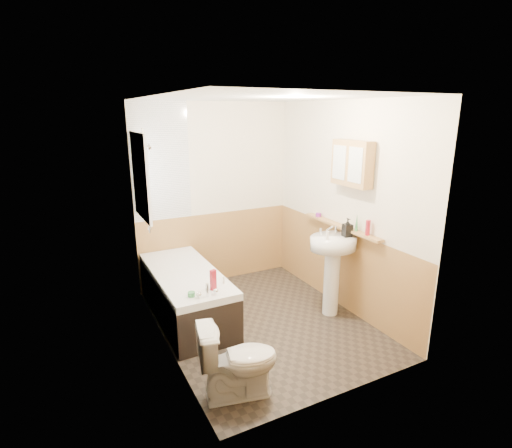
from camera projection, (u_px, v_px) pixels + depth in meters
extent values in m
plane|color=#2A241E|center=(262.00, 322.00, 4.65)|extent=(2.80, 2.80, 0.00)
plane|color=white|center=(263.00, 97.00, 3.97)|extent=(2.80, 2.80, 0.00)
cube|color=#F3E6C8|center=(214.00, 195.00, 5.52)|extent=(2.20, 0.02, 2.50)
cube|color=#F3E6C8|center=(348.00, 260.00, 3.10)|extent=(2.20, 0.02, 2.50)
cube|color=#F3E6C8|center=(160.00, 232.00, 3.82)|extent=(0.02, 2.80, 2.50)
cube|color=#F3E6C8|center=(344.00, 208.00, 4.80)|extent=(0.02, 2.80, 2.50)
cube|color=#B48549|center=(339.00, 266.00, 4.99)|extent=(0.01, 2.80, 1.00)
cube|color=#B48549|center=(340.00, 343.00, 3.33)|extent=(2.20, 0.01, 1.00)
cube|color=#B48549|center=(216.00, 247.00, 5.70)|extent=(2.20, 0.01, 1.00)
cube|color=white|center=(163.00, 232.00, 3.83)|extent=(0.01, 2.80, 2.50)
cube|color=white|center=(160.00, 162.00, 5.04)|extent=(0.75, 0.01, 1.50)
cube|color=white|center=(141.00, 177.00, 4.55)|extent=(0.03, 0.79, 0.99)
cube|color=white|center=(142.00, 176.00, 4.55)|extent=(0.01, 0.70, 0.90)
cube|color=white|center=(142.00, 176.00, 4.55)|extent=(0.01, 0.04, 0.90)
cube|color=black|center=(186.00, 297.00, 4.72)|extent=(0.70, 1.68, 0.50)
cube|color=white|center=(185.00, 274.00, 4.64)|extent=(0.70, 1.68, 0.08)
cube|color=white|center=(185.00, 275.00, 4.64)|extent=(0.56, 1.54, 0.04)
cylinder|color=silver|center=(207.00, 290.00, 3.98)|extent=(0.04, 0.04, 0.14)
sphere|color=silver|center=(199.00, 295.00, 3.95)|extent=(0.06, 0.06, 0.06)
sphere|color=silver|center=(216.00, 291.00, 4.02)|extent=(0.06, 0.06, 0.06)
cylinder|color=silver|center=(146.00, 182.00, 4.41)|extent=(0.02, 0.02, 1.17)
cylinder|color=silver|center=(150.00, 229.00, 4.55)|extent=(0.04, 0.04, 0.02)
cylinder|color=silver|center=(142.00, 133.00, 4.27)|extent=(0.04, 0.04, 0.02)
cylinder|color=silver|center=(148.00, 147.00, 4.33)|extent=(0.06, 0.08, 0.09)
imported|color=white|center=(238.00, 361.00, 3.37)|extent=(0.75, 0.52, 0.67)
cylinder|color=white|center=(331.00, 283.00, 4.76)|extent=(0.19, 0.19, 0.79)
ellipsoid|color=white|center=(334.00, 243.00, 4.62)|extent=(0.57, 0.46, 0.15)
cylinder|color=silver|center=(321.00, 232.00, 4.63)|extent=(0.03, 0.03, 0.08)
cylinder|color=silver|center=(336.00, 229.00, 4.73)|extent=(0.03, 0.03, 0.08)
cylinder|color=silver|center=(330.00, 228.00, 4.65)|extent=(0.02, 0.11, 0.09)
cube|color=#B48549|center=(341.00, 226.00, 4.78)|extent=(0.10, 1.33, 0.03)
cube|color=#B48549|center=(352.00, 163.00, 4.43)|extent=(0.14, 0.56, 0.51)
cube|color=silver|center=(355.00, 165.00, 4.28)|extent=(0.01, 0.22, 0.38)
cube|color=silver|center=(339.00, 162.00, 4.51)|extent=(0.01, 0.22, 0.38)
cylinder|color=maroon|center=(368.00, 228.00, 4.36)|extent=(0.07, 0.07, 0.17)
cone|color=#388447|center=(357.00, 222.00, 4.52)|extent=(0.05, 0.05, 0.20)
cylinder|color=purple|center=(318.00, 215.00, 5.16)|extent=(0.08, 0.08, 0.05)
imported|color=black|center=(347.00, 232.00, 4.59)|extent=(0.13, 0.23, 0.10)
cylinder|color=silver|center=(327.00, 236.00, 4.48)|extent=(0.04, 0.04, 0.09)
cube|color=maroon|center=(213.00, 280.00, 4.12)|extent=(0.07, 0.06, 0.22)
cylinder|color=#388447|center=(191.00, 294.00, 3.99)|extent=(0.09, 0.09, 0.05)
cylinder|color=silver|center=(224.00, 280.00, 4.30)|extent=(0.03, 0.03, 0.08)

